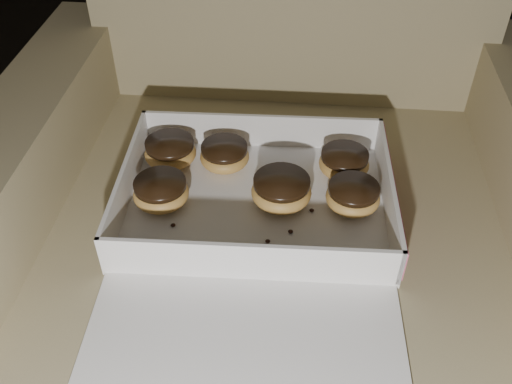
{
  "coord_description": "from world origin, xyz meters",
  "views": [
    {
      "loc": [
        -0.35,
        -0.87,
        0.99
      ],
      "look_at": [
        -0.4,
        -0.25,
        0.44
      ],
      "focal_mm": 40.0,
      "sensor_mm": 36.0,
      "label": 1
    }
  ],
  "objects": [
    {
      "name": "donut_f",
      "position": [
        -0.27,
        -0.17,
        0.44
      ],
      "size": [
        0.08,
        0.08,
        0.04
      ],
      "color": "gold",
      "rests_on": "bakery_box"
    },
    {
      "name": "armchair",
      "position": [
        -0.37,
        -0.17,
        0.29
      ],
      "size": [
        0.88,
        0.74,
        0.92
      ],
      "color": "#857755",
      "rests_on": "floor"
    },
    {
      "name": "donut_a",
      "position": [
        -0.37,
        -0.25,
        0.44
      ],
      "size": [
        0.09,
        0.09,
        0.04
      ],
      "color": "gold",
      "rests_on": "bakery_box"
    },
    {
      "name": "donut_c",
      "position": [
        -0.54,
        -0.27,
        0.44
      ],
      "size": [
        0.08,
        0.08,
        0.04
      ],
      "color": "gold",
      "rests_on": "bakery_box"
    },
    {
      "name": "crumb_a",
      "position": [
        -0.32,
        -0.26,
        0.42
      ],
      "size": [
        0.01,
        0.01,
        0.0
      ],
      "primitive_type": "ellipsoid",
      "color": "black",
      "rests_on": "bakery_box"
    },
    {
      "name": "crumb_b",
      "position": [
        -0.35,
        -0.31,
        0.42
      ],
      "size": [
        0.01,
        0.01,
        0.0
      ],
      "primitive_type": "ellipsoid",
      "color": "black",
      "rests_on": "bakery_box"
    },
    {
      "name": "floor",
      "position": [
        0.0,
        0.0,
        0.0
      ],
      "size": [
        4.5,
        4.5,
        0.0
      ],
      "primitive_type": "plane",
      "color": "black",
      "rests_on": "ground"
    },
    {
      "name": "crumb_e",
      "position": [
        -0.38,
        -0.33,
        0.42
      ],
      "size": [
        0.01,
        0.01,
        0.0
      ],
      "primitive_type": "ellipsoid",
      "color": "black",
      "rests_on": "bakery_box"
    },
    {
      "name": "crumb_c",
      "position": [
        -0.52,
        -0.31,
        0.42
      ],
      "size": [
        0.01,
        0.01,
        0.0
      ],
      "primitive_type": "ellipsoid",
      "color": "black",
      "rests_on": "bakery_box"
    },
    {
      "name": "donut_e",
      "position": [
        -0.26,
        -0.25,
        0.44
      ],
      "size": [
        0.08,
        0.08,
        0.04
      ],
      "color": "gold",
      "rests_on": "bakery_box"
    },
    {
      "name": "crumb_d",
      "position": [
        -0.37,
        -0.36,
        0.42
      ],
      "size": [
        0.01,
        0.01,
        0.0
      ],
      "primitive_type": "ellipsoid",
      "color": "black",
      "rests_on": "bakery_box"
    },
    {
      "name": "bakery_box",
      "position": [
        -0.4,
        -0.29,
        0.42
      ],
      "size": [
        0.4,
        0.47,
        0.07
      ],
      "rotation": [
        0.0,
        0.0,
        0.03
      ],
      "color": "white",
      "rests_on": "armchair"
    },
    {
      "name": "donut_b",
      "position": [
        -0.46,
        -0.17,
        0.44
      ],
      "size": [
        0.08,
        0.08,
        0.04
      ],
      "color": "gold",
      "rests_on": "bakery_box"
    },
    {
      "name": "donut_d",
      "position": [
        -0.55,
        -0.17,
        0.44
      ],
      "size": [
        0.08,
        0.08,
        0.04
      ],
      "color": "gold",
      "rests_on": "bakery_box"
    }
  ]
}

